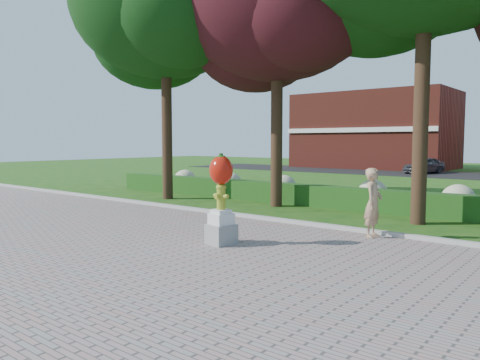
{
  "coord_description": "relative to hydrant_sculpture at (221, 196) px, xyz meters",
  "views": [
    {
      "loc": [
        8.07,
        -8.68,
        2.47
      ],
      "look_at": [
        0.26,
        1.0,
        1.44
      ],
      "focal_mm": 35.0,
      "sensor_mm": 36.0,
      "label": 1
    }
  ],
  "objects": [
    {
      "name": "ground",
      "position": [
        -0.84,
        0.43,
        -1.18
      ],
      "size": [
        100.0,
        100.0,
        0.0
      ],
      "primitive_type": "plane",
      "color": "#1A4A12",
      "rests_on": "ground"
    },
    {
      "name": "walkway",
      "position": [
        -0.84,
        -3.57,
        -1.16
      ],
      "size": [
        40.0,
        14.0,
        0.04
      ],
      "primitive_type": "cube",
      "color": "gray",
      "rests_on": "ground"
    },
    {
      "name": "curb",
      "position": [
        -0.84,
        3.43,
        -1.11
      ],
      "size": [
        40.0,
        0.18,
        0.15
      ],
      "primitive_type": "cube",
      "color": "#ADADA5",
      "rests_on": "ground"
    },
    {
      "name": "lawn_hedge",
      "position": [
        -0.84,
        7.43,
        -0.78
      ],
      "size": [
        24.0,
        0.7,
        0.8
      ],
      "primitive_type": "cube",
      "color": "#1B4D16",
      "rests_on": "ground"
    },
    {
      "name": "hydrangea_row",
      "position": [
        -0.27,
        8.43,
        -0.63
      ],
      "size": [
        20.1,
        1.1,
        0.99
      ],
      "color": "#A8AE85",
      "rests_on": "ground"
    },
    {
      "name": "street",
      "position": [
        -0.84,
        28.43,
        -1.17
      ],
      "size": [
        50.0,
        8.0,
        0.02
      ],
      "primitive_type": "cube",
      "color": "black",
      "rests_on": "ground"
    },
    {
      "name": "building_left",
      "position": [
        -10.84,
        34.43,
        2.32
      ],
      "size": [
        14.0,
        8.0,
        7.0
      ],
      "primitive_type": "cube",
      "color": "maroon",
      "rests_on": "ground"
    },
    {
      "name": "tree_far_left",
      "position": [
        -7.95,
        5.52,
        6.78
      ],
      "size": [
        9.0,
        7.68,
        11.66
      ],
      "color": "black",
      "rests_on": "ground"
    },
    {
      "name": "tree_mid_left",
      "position": [
        -2.94,
        6.51,
        6.12
      ],
      "size": [
        8.25,
        7.04,
        10.69
      ],
      "color": "black",
      "rests_on": "ground"
    },
    {
      "name": "hydrant_sculpture",
      "position": [
        0.0,
        0.0,
        0.0
      ],
      "size": [
        0.69,
        0.69,
        2.15
      ],
      "rotation": [
        0.0,
        0.0,
        -0.2
      ],
      "color": "gray",
      "rests_on": "walkway"
    },
    {
      "name": "woman",
      "position": [
        2.48,
        3.03,
        -0.26
      ],
      "size": [
        0.47,
        0.68,
        1.76
      ],
      "primitive_type": "imported",
      "rotation": [
        0.0,
        0.0,
        1.65
      ],
      "color": "tan",
      "rests_on": "walkway"
    },
    {
      "name": "parked_car",
      "position": [
        -4.34,
        28.7,
        -0.52
      ],
      "size": [
        2.52,
        4.04,
        1.28
      ],
      "primitive_type": "imported",
      "rotation": [
        0.0,
        0.0,
        -0.29
      ],
      "color": "#44464C",
      "rests_on": "street"
    }
  ]
}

